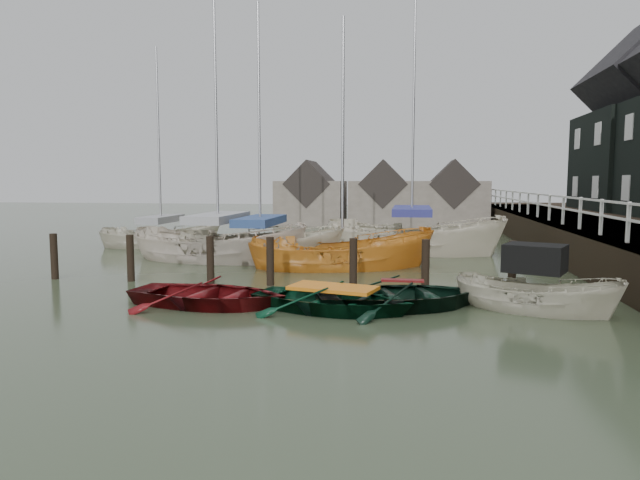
% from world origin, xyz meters
% --- Properties ---
extents(ground, '(120.00, 120.00, 0.00)m').
position_xyz_m(ground, '(0.00, 0.00, 0.00)').
color(ground, '#333C26').
rests_on(ground, ground).
extents(pier, '(3.04, 32.00, 2.70)m').
position_xyz_m(pier, '(9.48, 10.00, 0.71)').
color(pier, black).
rests_on(pier, ground).
extents(mooring_pilings, '(13.72, 0.22, 1.80)m').
position_xyz_m(mooring_pilings, '(-1.11, 3.00, 0.50)').
color(mooring_pilings, black).
rests_on(mooring_pilings, ground).
extents(far_sheds, '(14.00, 4.08, 4.39)m').
position_xyz_m(far_sheds, '(0.83, 26.00, 1.86)').
color(far_sheds, '#665B51').
rests_on(far_sheds, ground).
extents(rowboat_red, '(4.28, 3.32, 0.81)m').
position_xyz_m(rowboat_red, '(-2.00, 0.13, 0.00)').
color(rowboat_red, '#5C0D10').
rests_on(rowboat_red, ground).
extents(rowboat_green, '(4.40, 3.63, 0.79)m').
position_xyz_m(rowboat_green, '(1.03, 0.04, 0.00)').
color(rowboat_green, black).
rests_on(rowboat_green, ground).
extents(rowboat_dkgreen, '(4.85, 4.11, 0.85)m').
position_xyz_m(rowboat_dkgreen, '(2.61, 0.63, 0.00)').
color(rowboat_dkgreen, black).
rests_on(rowboat_dkgreen, ground).
extents(motorboat, '(4.02, 2.84, 2.26)m').
position_xyz_m(motorboat, '(5.65, 0.76, 0.12)').
color(motorboat, beige).
rests_on(motorboat, ground).
extents(sailboat_a, '(7.35, 3.57, 11.95)m').
position_xyz_m(sailboat_a, '(-4.40, 7.74, 0.06)').
color(sailboat_a, beige).
rests_on(sailboat_a, ground).
extents(sailboat_b, '(6.57, 2.75, 10.79)m').
position_xyz_m(sailboat_b, '(-2.87, 8.18, 0.06)').
color(sailboat_b, beige).
rests_on(sailboat_b, ground).
extents(sailboat_c, '(6.91, 4.05, 9.72)m').
position_xyz_m(sailboat_c, '(0.45, 6.70, 0.01)').
color(sailboat_c, orange).
rests_on(sailboat_c, ground).
extents(sailboat_d, '(8.20, 4.74, 13.62)m').
position_xyz_m(sailboat_d, '(2.83, 11.30, 0.06)').
color(sailboat_d, beige).
rests_on(sailboat_d, ground).
extents(sailboat_e, '(5.76, 3.87, 9.97)m').
position_xyz_m(sailboat_e, '(-8.50, 11.72, 0.07)').
color(sailboat_e, beige).
rests_on(sailboat_e, ground).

